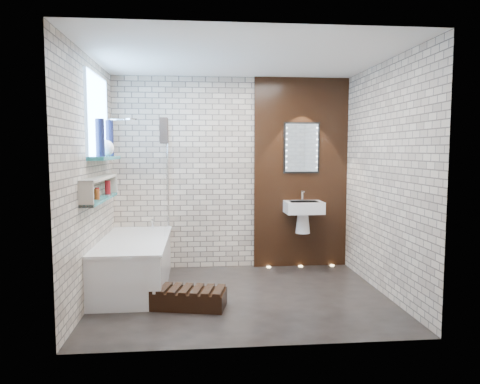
{
  "coord_description": "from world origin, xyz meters",
  "views": [
    {
      "loc": [
        -0.47,
        -4.86,
        1.62
      ],
      "look_at": [
        0.0,
        0.15,
        1.15
      ],
      "focal_mm": 33.8,
      "sensor_mm": 36.0,
      "label": 1
    }
  ],
  "objects": [
    {
      "name": "ground",
      "position": [
        0.0,
        0.0,
        0.0
      ],
      "size": [
        3.2,
        3.2,
        0.0
      ],
      "primitive_type": "plane",
      "color": "black",
      "rests_on": "ground"
    },
    {
      "name": "room_shell",
      "position": [
        0.0,
        0.0,
        1.3
      ],
      "size": [
        3.24,
        3.2,
        2.6
      ],
      "color": "gray",
      "rests_on": "ground"
    },
    {
      "name": "walnut_panel",
      "position": [
        0.95,
        1.27,
        1.3
      ],
      "size": [
        1.3,
        0.06,
        2.6
      ],
      "primitive_type": "cube",
      "color": "black",
      "rests_on": "ground"
    },
    {
      "name": "clerestory_window",
      "position": [
        -1.57,
        0.35,
        1.9
      ],
      "size": [
        0.18,
        1.0,
        0.94
      ],
      "color": "#7FADE0",
      "rests_on": "room_shell"
    },
    {
      "name": "display_niche",
      "position": [
        -1.53,
        0.15,
        1.2
      ],
      "size": [
        0.14,
        1.3,
        0.26
      ],
      "color": "teal",
      "rests_on": "room_shell"
    },
    {
      "name": "bathtub",
      "position": [
        -1.22,
        0.45,
        0.29
      ],
      "size": [
        0.79,
        1.74,
        0.7
      ],
      "color": "white",
      "rests_on": "ground"
    },
    {
      "name": "bath_screen",
      "position": [
        -0.87,
        0.89,
        1.28
      ],
      "size": [
        0.01,
        0.78,
        1.4
      ],
      "primitive_type": "cube",
      "color": "white",
      "rests_on": "bathtub"
    },
    {
      "name": "towel",
      "position": [
        -0.87,
        0.67,
        1.85
      ],
      "size": [
        0.09,
        0.23,
        0.31
      ],
      "primitive_type": "cube",
      "color": "black",
      "rests_on": "bath_screen"
    },
    {
      "name": "shower_head",
      "position": [
        -1.3,
        0.95,
        2.0
      ],
      "size": [
        0.18,
        0.18,
        0.02
      ],
      "primitive_type": "cylinder",
      "color": "silver",
      "rests_on": "room_shell"
    },
    {
      "name": "washbasin",
      "position": [
        0.95,
        1.07,
        0.79
      ],
      "size": [
        0.5,
        0.36,
        0.58
      ],
      "color": "white",
      "rests_on": "walnut_panel"
    },
    {
      "name": "led_mirror",
      "position": [
        0.95,
        1.23,
        1.65
      ],
      "size": [
        0.5,
        0.02,
        0.7
      ],
      "color": "black",
      "rests_on": "walnut_panel"
    },
    {
      "name": "walnut_step",
      "position": [
        -0.6,
        -0.3,
        0.09
      ],
      "size": [
        0.86,
        0.52,
        0.18
      ],
      "primitive_type": "cube",
      "rotation": [
        0.0,
        0.0,
        -0.22
      ],
      "color": "black",
      "rests_on": "ground"
    },
    {
      "name": "niche_bottles",
      "position": [
        -1.53,
        0.18,
        1.17
      ],
      "size": [
        0.07,
        0.9,
        0.16
      ],
      "color": "maroon",
      "rests_on": "display_niche"
    },
    {
      "name": "sill_vases",
      "position": [
        -1.5,
        0.35,
        1.7
      ],
      "size": [
        0.18,
        0.63,
        0.42
      ],
      "color": "#121632",
      "rests_on": "clerestory_window"
    },
    {
      "name": "floor_uplights",
      "position": [
        0.95,
        1.2,
        0.01
      ],
      "size": [
        0.96,
        0.06,
        0.01
      ],
      "color": "#FFD899",
      "rests_on": "ground"
    }
  ]
}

